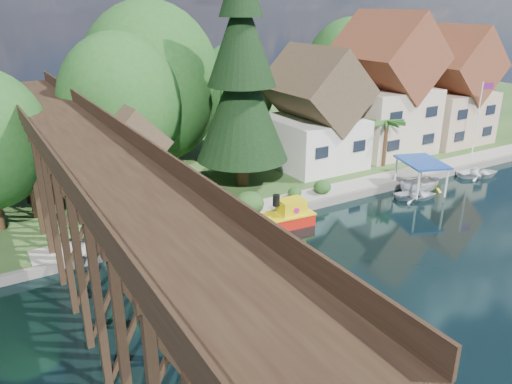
# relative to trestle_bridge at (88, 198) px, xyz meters

# --- Properties ---
(ground) EXTENTS (140.00, 140.00, 0.00)m
(ground) POSITION_rel_trestle_bridge_xyz_m (16.00, -5.17, -5.35)
(ground) COLOR black
(ground) RESTS_ON ground
(bank) EXTENTS (140.00, 52.00, 0.50)m
(bank) POSITION_rel_trestle_bridge_xyz_m (16.00, 28.83, -5.10)
(bank) COLOR #26451B
(bank) RESTS_ON ground
(seawall) EXTENTS (60.00, 0.40, 0.62)m
(seawall) POSITION_rel_trestle_bridge_xyz_m (20.00, 2.83, -5.04)
(seawall) COLOR slate
(seawall) RESTS_ON ground
(promenade) EXTENTS (50.00, 2.60, 0.06)m
(promenade) POSITION_rel_trestle_bridge_xyz_m (22.00, 4.13, -4.82)
(promenade) COLOR gray
(promenade) RESTS_ON bank
(trestle_bridge) EXTENTS (4.12, 44.18, 9.30)m
(trestle_bridge) POSITION_rel_trestle_bridge_xyz_m (0.00, 0.00, 0.00)
(trestle_bridge) COLOR black
(trestle_bridge) RESTS_ON ground
(house_left) EXTENTS (7.64, 8.64, 11.02)m
(house_left) POSITION_rel_trestle_bridge_xyz_m (23.00, 10.83, -0.21)
(house_left) COLOR silver
(house_left) RESTS_ON bank
(house_center) EXTENTS (8.65, 9.18, 13.89)m
(house_center) POSITION_rel_trestle_bridge_xyz_m (32.00, 11.33, 1.07)
(house_center) COLOR beige
(house_center) RESTS_ON bank
(house_right) EXTENTS (8.15, 8.64, 12.45)m
(house_right) POSITION_rel_trestle_bridge_xyz_m (41.00, 10.83, 0.43)
(house_right) COLOR tan
(house_right) RESTS_ON bank
(shed) EXTENTS (5.09, 5.40, 7.85)m
(shed) POSITION_rel_trestle_bridge_xyz_m (5.00, 9.33, -1.52)
(shed) COLOR silver
(shed) RESTS_ON bank
(bg_trees) EXTENTS (49.90, 13.30, 10.57)m
(bg_trees) POSITION_rel_trestle_bridge_xyz_m (17.00, 16.08, 1.94)
(bg_trees) COLOR #382314
(bg_trees) RESTS_ON bank
(shrubs) EXTENTS (15.76, 2.47, 1.70)m
(shrubs) POSITION_rel_trestle_bridge_xyz_m (11.40, 4.09, -4.12)
(shrubs) COLOR #1C4518
(shrubs) RESTS_ON bank
(conifer) EXTENTS (7.56, 7.56, 18.62)m
(conifer) POSITION_rel_trestle_bridge_xyz_m (14.54, 9.33, 4.12)
(conifer) COLOR #382314
(conifer) RESTS_ON bank
(palm_tree) EXTENTS (4.17, 4.17, 4.68)m
(palm_tree) POSITION_rel_trestle_bridge_xyz_m (28.49, 7.03, -0.77)
(palm_tree) COLOR #382314
(palm_tree) RESTS_ON bank
(flagpole) EXTENTS (1.08, 0.52, 7.41)m
(flagpole) POSITION_rel_trestle_bridge_xyz_m (38.54, 4.73, -0.30)
(flagpole) COLOR white
(flagpole) RESTS_ON bank
(tugboat) EXTENTS (3.67, 2.20, 2.56)m
(tugboat) POSITION_rel_trestle_bridge_xyz_m (13.87, 1.32, -4.58)
(tugboat) COLOR red
(tugboat) RESTS_ON ground
(boat_white_a) EXTENTS (4.27, 3.76, 0.74)m
(boat_white_a) POSITION_rel_trestle_bridge_xyz_m (25.70, 0.33, -4.98)
(boat_white_a) COLOR white
(boat_white_a) RESTS_ON ground
(boat_canopy) EXTENTS (4.26, 5.11, 2.82)m
(boat_canopy) POSITION_rel_trestle_bridge_xyz_m (26.84, 1.11, -4.14)
(boat_canopy) COLOR silver
(boat_canopy) RESTS_ON ground
(boat_yellow) EXTENTS (2.79, 2.46, 1.38)m
(boat_yellow) POSITION_rel_trestle_bridge_xyz_m (28.27, 1.24, -4.66)
(boat_yellow) COLOR yellow
(boat_yellow) RESTS_ON ground
(boat_white_b) EXTENTS (4.74, 4.08, 0.83)m
(boat_white_b) POSITION_rel_trestle_bridge_xyz_m (34.90, 1.33, -4.94)
(boat_white_b) COLOR white
(boat_white_b) RESTS_ON ground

